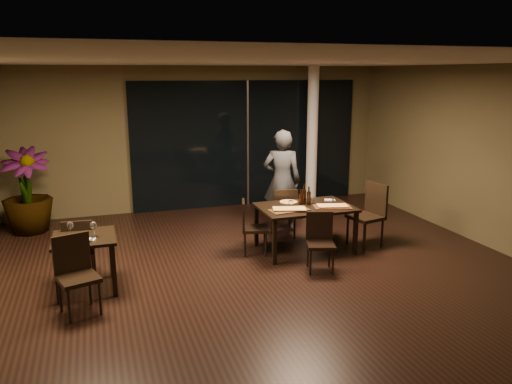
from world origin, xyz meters
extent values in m
plane|color=black|center=(0.00, 0.00, 0.00)|extent=(8.00, 8.00, 0.00)
cube|color=#4B4328|center=(0.00, 4.05, 1.50)|extent=(8.00, 0.10, 3.00)
cube|color=#4B4328|center=(0.00, -4.05, 1.50)|extent=(8.00, 0.10, 3.00)
cube|color=#4B4328|center=(4.05, 0.00, 1.50)|extent=(0.10, 8.00, 3.00)
cube|color=silver|center=(0.00, 0.00, 3.02)|extent=(8.00, 8.00, 0.04)
cube|color=black|center=(1.00, 3.96, 1.35)|extent=(5.00, 0.06, 2.70)
cylinder|color=white|center=(2.40, 3.65, 1.50)|extent=(0.24, 0.24, 3.00)
cube|color=black|center=(1.00, 0.80, 0.73)|extent=(1.50, 1.00, 0.04)
cube|color=black|center=(0.31, 0.36, 0.35)|extent=(0.06, 0.06, 0.71)
cube|color=black|center=(1.69, 0.36, 0.35)|extent=(0.06, 0.06, 0.71)
cube|color=black|center=(0.31, 1.24, 0.35)|extent=(0.06, 0.06, 0.71)
cube|color=black|center=(1.69, 1.24, 0.35)|extent=(0.06, 0.06, 0.71)
cube|color=black|center=(-2.40, 0.30, 0.73)|extent=(0.80, 0.80, 0.04)
cube|color=black|center=(-2.74, -0.04, 0.35)|extent=(0.06, 0.06, 0.71)
cube|color=black|center=(-2.06, -0.04, 0.35)|extent=(0.06, 0.06, 0.71)
cube|color=black|center=(-2.74, 0.64, 0.35)|extent=(0.06, 0.06, 0.71)
cube|color=black|center=(-2.06, 0.64, 0.35)|extent=(0.06, 0.06, 0.71)
cube|color=black|center=(0.91, 1.56, 0.43)|extent=(0.47, 0.47, 0.05)
cylinder|color=black|center=(1.10, 1.70, 0.21)|extent=(0.03, 0.03, 0.43)
cylinder|color=black|center=(0.77, 1.75, 0.21)|extent=(0.03, 0.03, 0.43)
cylinder|color=black|center=(1.06, 1.36, 0.21)|extent=(0.03, 0.03, 0.43)
cylinder|color=black|center=(0.72, 1.41, 0.21)|extent=(0.03, 0.03, 0.43)
cube|color=black|center=(0.89, 1.37, 0.67)|extent=(0.42, 0.10, 0.48)
cube|color=black|center=(0.86, -0.09, 0.41)|extent=(0.50, 0.50, 0.05)
cylinder|color=black|center=(0.66, -0.19, 0.20)|extent=(0.03, 0.03, 0.41)
cylinder|color=black|center=(0.97, -0.29, 0.20)|extent=(0.03, 0.03, 0.41)
cylinder|color=black|center=(0.76, 0.12, 0.20)|extent=(0.03, 0.03, 0.41)
cylinder|color=black|center=(1.07, 0.02, 0.20)|extent=(0.03, 0.03, 0.41)
cube|color=black|center=(0.92, 0.08, 0.63)|extent=(0.39, 0.15, 0.45)
cube|color=black|center=(0.18, 0.92, 0.41)|extent=(0.50, 0.50, 0.05)
cylinder|color=black|center=(0.29, 0.72, 0.21)|extent=(0.03, 0.03, 0.41)
cylinder|color=black|center=(0.39, 1.03, 0.21)|extent=(0.03, 0.03, 0.41)
cylinder|color=black|center=(-0.02, 0.81, 0.21)|extent=(0.03, 0.03, 0.41)
cylinder|color=black|center=(0.07, 1.13, 0.21)|extent=(0.03, 0.03, 0.41)
cube|color=black|center=(0.00, 0.97, 0.64)|extent=(0.15, 0.40, 0.46)
cube|color=black|center=(2.05, 0.68, 0.50)|extent=(0.59, 0.59, 0.06)
cylinder|color=black|center=(1.81, 0.83, 0.25)|extent=(0.04, 0.04, 0.50)
cylinder|color=black|center=(1.90, 0.44, 0.25)|extent=(0.04, 0.04, 0.50)
cylinder|color=black|center=(2.20, 0.92, 0.25)|extent=(0.04, 0.04, 0.50)
cylinder|color=black|center=(2.29, 0.53, 0.25)|extent=(0.04, 0.04, 0.50)
cube|color=black|center=(2.27, 0.73, 0.78)|extent=(0.15, 0.49, 0.56)
cube|color=black|center=(-2.48, 0.79, 0.42)|extent=(0.44, 0.44, 0.05)
cylinder|color=black|center=(-2.30, 0.95, 0.21)|extent=(0.03, 0.03, 0.42)
cylinder|color=black|center=(-2.63, 0.97, 0.21)|extent=(0.03, 0.03, 0.42)
cylinder|color=black|center=(-2.32, 0.61, 0.21)|extent=(0.03, 0.03, 0.42)
cylinder|color=black|center=(-2.66, 0.63, 0.21)|extent=(0.03, 0.03, 0.42)
cube|color=black|center=(-2.49, 0.60, 0.65)|extent=(0.41, 0.07, 0.47)
cube|color=black|center=(-2.48, -0.41, 0.45)|extent=(0.56, 0.56, 0.05)
cylinder|color=black|center=(-2.60, -0.64, 0.23)|extent=(0.04, 0.04, 0.45)
cylinder|color=black|center=(-2.25, -0.52, 0.23)|extent=(0.04, 0.04, 0.45)
cylinder|color=black|center=(-2.71, -0.29, 0.23)|extent=(0.04, 0.04, 0.45)
cylinder|color=black|center=(-2.36, -0.18, 0.23)|extent=(0.04, 0.04, 0.45)
cube|color=black|center=(-2.54, -0.21, 0.71)|extent=(0.44, 0.18, 0.51)
imported|color=#2B2D30|center=(1.03, 1.94, 0.94)|extent=(0.75, 0.64, 1.87)
imported|color=#1D4D19|center=(-3.40, 3.27, 0.77)|extent=(0.91, 0.91, 1.55)
cube|color=#442815|center=(0.66, 0.64, 0.76)|extent=(0.65, 0.39, 0.01)
cube|color=#422515|center=(1.38, 0.59, 0.76)|extent=(0.65, 0.45, 0.01)
cylinder|color=red|center=(0.83, 1.10, 0.76)|extent=(0.28, 0.28, 0.01)
cylinder|color=white|center=(0.78, 0.87, 0.80)|extent=(0.08, 0.08, 0.09)
cylinder|color=white|center=(1.19, 0.95, 0.80)|extent=(0.08, 0.08, 0.09)
cube|color=white|center=(1.54, 0.67, 0.76)|extent=(0.20, 0.15, 0.01)
cube|color=white|center=(1.55, 1.02, 0.76)|extent=(0.20, 0.16, 0.01)
cube|color=white|center=(-2.35, 0.13, 0.76)|extent=(0.21, 0.16, 0.01)
camera|label=1|loc=(-2.20, -6.36, 2.86)|focal=35.00mm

